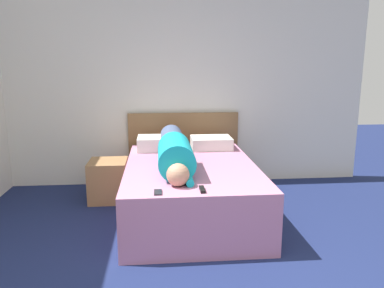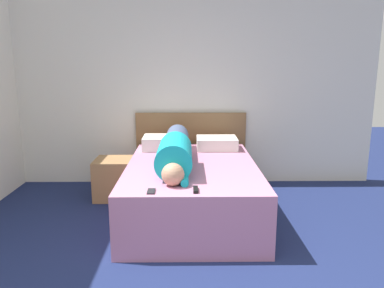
{
  "view_description": "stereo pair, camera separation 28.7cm",
  "coord_description": "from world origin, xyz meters",
  "px_view_note": "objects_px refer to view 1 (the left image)",
  "views": [
    {
      "loc": [
        -0.11,
        -1.58,
        1.62
      ],
      "look_at": [
        0.22,
        2.11,
        0.82
      ],
      "focal_mm": 35.0,
      "sensor_mm": 36.0,
      "label": 1
    },
    {
      "loc": [
        0.17,
        -1.6,
        1.62
      ],
      "look_at": [
        0.22,
        2.11,
        0.82
      ],
      "focal_mm": 35.0,
      "sensor_mm": 36.0,
      "label": 2
    }
  ],
  "objects_px": {
    "person_lying": "(174,150)",
    "pillow_near_headboard": "(159,143)",
    "bed": "(191,189)",
    "cell_phone": "(158,192)",
    "nightstand": "(109,180)",
    "tv_remote": "(202,189)",
    "pillow_second": "(211,143)"
  },
  "relations": [
    {
      "from": "person_lying",
      "to": "pillow_second",
      "type": "relative_size",
      "value": 3.5
    },
    {
      "from": "person_lying",
      "to": "tv_remote",
      "type": "relative_size",
      "value": 11.59
    },
    {
      "from": "pillow_second",
      "to": "nightstand",
      "type": "bearing_deg",
      "value": -172.28
    },
    {
      "from": "bed",
      "to": "pillow_near_headboard",
      "type": "height_order",
      "value": "pillow_near_headboard"
    },
    {
      "from": "bed",
      "to": "cell_phone",
      "type": "height_order",
      "value": "cell_phone"
    },
    {
      "from": "nightstand",
      "to": "pillow_near_headboard",
      "type": "xyz_separation_m",
      "value": [
        0.61,
        0.17,
        0.41
      ]
    },
    {
      "from": "person_lying",
      "to": "cell_phone",
      "type": "distance_m",
      "value": 0.92
    },
    {
      "from": "person_lying",
      "to": "tv_remote",
      "type": "xyz_separation_m",
      "value": [
        0.2,
        -0.87,
        -0.14
      ]
    },
    {
      "from": "person_lying",
      "to": "pillow_near_headboard",
      "type": "relative_size",
      "value": 3.33
    },
    {
      "from": "nightstand",
      "to": "pillow_near_headboard",
      "type": "height_order",
      "value": "pillow_near_headboard"
    },
    {
      "from": "person_lying",
      "to": "pillow_near_headboard",
      "type": "bearing_deg",
      "value": 102.75
    },
    {
      "from": "nightstand",
      "to": "cell_phone",
      "type": "distance_m",
      "value": 1.59
    },
    {
      "from": "nightstand",
      "to": "person_lying",
      "type": "height_order",
      "value": "person_lying"
    },
    {
      "from": "bed",
      "to": "cell_phone",
      "type": "xyz_separation_m",
      "value": [
        -0.35,
        -0.89,
        0.29
      ]
    },
    {
      "from": "pillow_near_headboard",
      "to": "bed",
      "type": "bearing_deg",
      "value": -64.99
    },
    {
      "from": "pillow_near_headboard",
      "to": "cell_phone",
      "type": "relative_size",
      "value": 4.02
    },
    {
      "from": "nightstand",
      "to": "person_lying",
      "type": "relative_size",
      "value": 0.28
    },
    {
      "from": "bed",
      "to": "pillow_near_headboard",
      "type": "xyz_separation_m",
      "value": [
        -0.34,
        0.72,
        0.37
      ]
    },
    {
      "from": "person_lying",
      "to": "bed",
      "type": "bearing_deg",
      "value": -0.69
    },
    {
      "from": "bed",
      "to": "tv_remote",
      "type": "bearing_deg",
      "value": -88.54
    },
    {
      "from": "tv_remote",
      "to": "pillow_second",
      "type": "bearing_deg",
      "value": 79.36
    },
    {
      "from": "person_lying",
      "to": "cell_phone",
      "type": "bearing_deg",
      "value": -101.16
    },
    {
      "from": "person_lying",
      "to": "pillow_second",
      "type": "height_order",
      "value": "person_lying"
    },
    {
      "from": "person_lying",
      "to": "pillow_second",
      "type": "distance_m",
      "value": 0.87
    },
    {
      "from": "bed",
      "to": "pillow_near_headboard",
      "type": "distance_m",
      "value": 0.87
    },
    {
      "from": "bed",
      "to": "cell_phone",
      "type": "distance_m",
      "value": 1.0
    },
    {
      "from": "tv_remote",
      "to": "cell_phone",
      "type": "relative_size",
      "value": 1.15
    },
    {
      "from": "person_lying",
      "to": "nightstand",
      "type": "bearing_deg",
      "value": 144.93
    },
    {
      "from": "pillow_second",
      "to": "cell_phone",
      "type": "bearing_deg",
      "value": -112.59
    },
    {
      "from": "person_lying",
      "to": "tv_remote",
      "type": "height_order",
      "value": "person_lying"
    },
    {
      "from": "pillow_near_headboard",
      "to": "pillow_second",
      "type": "xyz_separation_m",
      "value": [
        0.66,
        -0.0,
        -0.01
      ]
    },
    {
      "from": "nightstand",
      "to": "pillow_second",
      "type": "bearing_deg",
      "value": 7.72
    }
  ]
}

